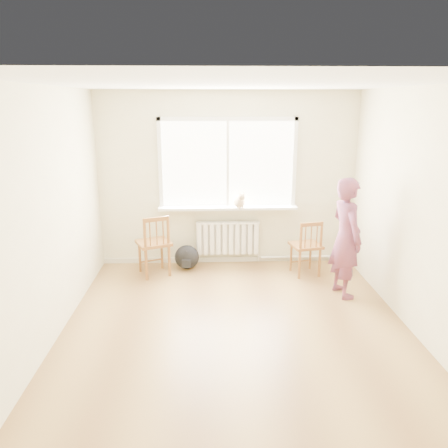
{
  "coord_description": "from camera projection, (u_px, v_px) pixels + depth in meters",
  "views": [
    {
      "loc": [
        -0.31,
        -4.47,
        2.54
      ],
      "look_at": [
        -0.1,
        1.2,
        0.93
      ],
      "focal_mm": 35.0,
      "sensor_mm": 36.0,
      "label": 1
    }
  ],
  "objects": [
    {
      "name": "baseboard",
      "position": [
        227.0,
        259.0,
        7.14
      ],
      "size": [
        4.0,
        0.03,
        0.08
      ],
      "primitive_type": "cube",
      "color": "beige",
      "rests_on": "ground"
    },
    {
      "name": "heating_pipe",
      "position": [
        304.0,
        257.0,
        7.13
      ],
      "size": [
        1.4,
        0.04,
        0.04
      ],
      "primitive_type": "cylinder",
      "rotation": [
        0.0,
        1.57,
        0.0
      ],
      "color": "silver",
      "rests_on": "back_wall"
    },
    {
      "name": "window",
      "position": [
        228.0,
        160.0,
        6.68
      ],
      "size": [
        2.12,
        0.05,
        1.42
      ],
      "color": "white",
      "rests_on": "back_wall"
    },
    {
      "name": "floor",
      "position": [
        236.0,
        331.0,
        5.0
      ],
      "size": [
        4.5,
        4.5,
        0.0
      ],
      "primitive_type": "plane",
      "color": "olive",
      "rests_on": "ground"
    },
    {
      "name": "radiator",
      "position": [
        228.0,
        237.0,
        6.95
      ],
      "size": [
        1.0,
        0.12,
        0.55
      ],
      "color": "white",
      "rests_on": "back_wall"
    },
    {
      "name": "person",
      "position": [
        346.0,
        238.0,
        5.73
      ],
      "size": [
        0.5,
        0.65,
        1.61
      ],
      "primitive_type": "imported",
      "rotation": [
        0.0,
        0.0,
        1.79
      ],
      "color": "#C54641",
      "rests_on": "floor"
    },
    {
      "name": "cat",
      "position": [
        239.0,
        201.0,
        6.69
      ],
      "size": [
        0.23,
        0.4,
        0.27
      ],
      "rotation": [
        0.0,
        0.0,
        0.23
      ],
      "color": "beige",
      "rests_on": "windowsill"
    },
    {
      "name": "chair_right",
      "position": [
        307.0,
        248.0,
        6.49
      ],
      "size": [
        0.5,
        0.48,
        0.85
      ],
      "rotation": [
        0.0,
        0.0,
        3.35
      ],
      "color": "brown",
      "rests_on": "floor"
    },
    {
      "name": "chair_left",
      "position": [
        155.0,
        245.0,
        6.47
      ],
      "size": [
        0.6,
        0.59,
        0.94
      ],
      "rotation": [
        0.0,
        0.0,
        3.56
      ],
      "color": "brown",
      "rests_on": "floor"
    },
    {
      "name": "back_wall",
      "position": [
        228.0,
        180.0,
        6.79
      ],
      "size": [
        4.0,
        0.01,
        2.7
      ],
      "primitive_type": "cube",
      "color": "beige",
      "rests_on": "ground"
    },
    {
      "name": "backpack",
      "position": [
        187.0,
        257.0,
        6.8
      ],
      "size": [
        0.41,
        0.32,
        0.38
      ],
      "primitive_type": "ellipsoid",
      "rotation": [
        0.0,
        0.0,
        -0.1
      ],
      "color": "black",
      "rests_on": "floor"
    },
    {
      "name": "ceiling",
      "position": [
        238.0,
        84.0,
        4.26
      ],
      "size": [
        4.5,
        4.5,
        0.0
      ],
      "primitive_type": "plane",
      "rotation": [
        3.14,
        0.0,
        0.0
      ],
      "color": "white",
      "rests_on": "back_wall"
    },
    {
      "name": "windowsill",
      "position": [
        228.0,
        208.0,
        6.8
      ],
      "size": [
        2.15,
        0.22,
        0.04
      ],
      "primitive_type": "cube",
      "color": "white",
      "rests_on": "back_wall"
    }
  ]
}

